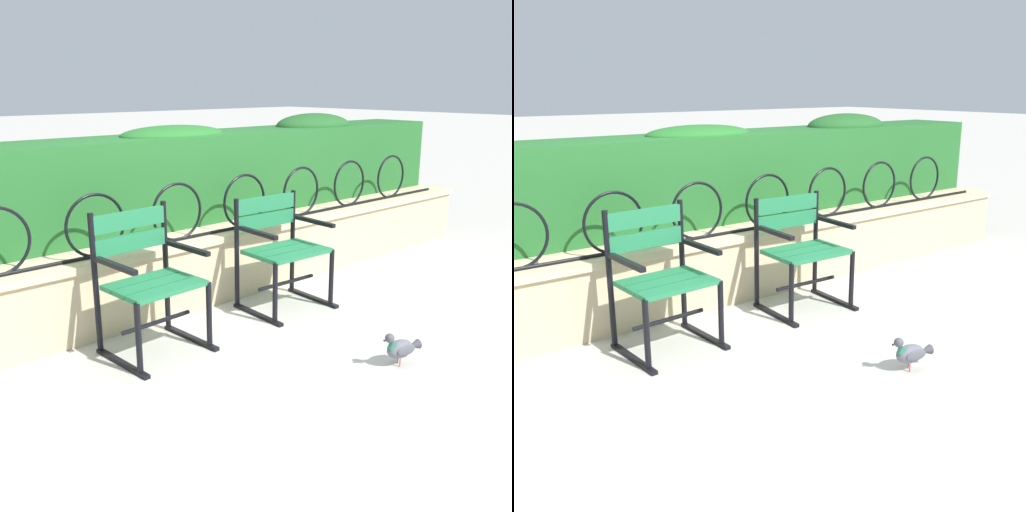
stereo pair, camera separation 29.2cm
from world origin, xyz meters
TOP-DOWN VIEW (x-y plane):
  - ground_plane at (0.00, 0.00)m, footprint 60.00×60.00m
  - stone_wall at (0.00, 0.93)m, footprint 6.68×0.41m
  - iron_arch_fence at (-0.10, 0.85)m, footprint 6.15×0.02m
  - hedge_row at (0.01, 1.41)m, footprint 6.54×0.62m
  - park_chair_left at (-0.63, 0.44)m, footprint 0.59×0.55m
  - park_chair_right at (0.51, 0.45)m, footprint 0.62×0.55m
  - pigeon_near_chairs at (0.35, -0.76)m, footprint 0.29×0.13m

SIDE VIEW (x-z plane):
  - ground_plane at x=0.00m, z-range 0.00..0.00m
  - pigeon_near_chairs at x=0.35m, z-range 0.00..0.22m
  - stone_wall at x=0.00m, z-range 0.00..0.54m
  - park_chair_right at x=0.51m, z-range 0.04..0.87m
  - park_chair_left at x=-0.63m, z-range 0.02..0.91m
  - iron_arch_fence at x=-0.10m, z-range 0.51..0.93m
  - hedge_row at x=0.01m, z-range 0.51..1.32m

